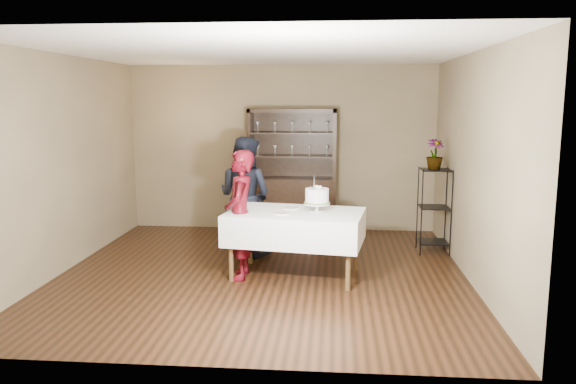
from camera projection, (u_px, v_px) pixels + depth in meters
The scene contains 14 objects.
floor at pixel (262, 273), 6.99m from camera, with size 5.00×5.00×0.00m, color black.
ceiling at pixel (261, 51), 6.55m from camera, with size 5.00×5.00×0.00m, color white.
back_wall at pixel (282, 148), 9.23m from camera, with size 5.00×0.02×2.70m, color brown.
wall_left at pixel (63, 164), 6.98m from camera, with size 0.02×5.00×2.70m, color brown.
wall_right at pixel (473, 168), 6.56m from camera, with size 0.02×5.00×2.70m, color brown.
china_hutch at pixel (292, 192), 9.08m from camera, with size 1.40×0.48×2.00m.
plant_etagere at pixel (434, 207), 7.88m from camera, with size 0.42×0.42×1.20m.
cake_table at pixel (295, 227), 6.80m from camera, with size 1.74×1.21×0.81m.
woman at pixel (240, 215), 6.72m from camera, with size 0.57×0.37×1.56m, color #3B050D.
man at pixel (245, 196), 7.75m from camera, with size 0.80×0.62×1.65m, color black.
cake at pixel (317, 197), 6.76m from camera, with size 0.37×0.37×0.44m.
plate_near at pixel (281, 213), 6.62m from camera, with size 0.19×0.19×0.01m, color beige.
plate_far at pixel (291, 208), 6.95m from camera, with size 0.20×0.20×0.01m, color beige.
potted_plant at pixel (435, 154), 7.72m from camera, with size 0.24×0.24×0.42m, color #476630.
Camera 1 is at (0.89, -6.68, 2.14)m, focal length 35.00 mm.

